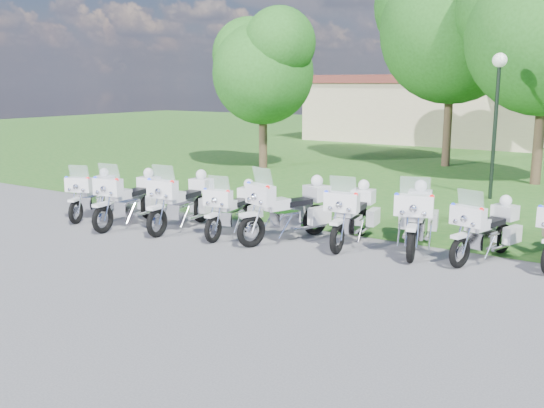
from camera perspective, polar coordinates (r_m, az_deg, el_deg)
The scene contains 14 objects.
ground at distance 12.60m, azimuth -1.56°, elevation -5.32°, with size 100.00×100.00×0.00m, color #525257.
grass_lawn at distance 37.72m, azimuth 22.65°, elevation 4.97°, with size 100.00×48.00×0.01m, color #225E1D.
motorcycle_0 at distance 17.29m, azimuth -16.51°, elevation 0.95°, with size 1.25×2.14×1.52m.
motorcycle_1 at distance 16.02m, azimuth -13.19°, elevation 0.58°, with size 0.99×2.51×1.69m.
motorcycle_2 at distance 15.36m, azimuth -8.34°, elevation 0.34°, with size 0.95×2.54×1.71m.
motorcycle_3 at distance 14.66m, azimuth -3.57°, elevation -0.38°, with size 0.88×2.27×1.53m.
motorcycle_4 at distance 14.07m, azimuth 1.70°, elevation -0.44°, with size 1.42×2.54×1.78m.
motorcycle_5 at distance 13.92m, azimuth 7.62°, elevation -0.87°, with size 1.00×2.46×1.66m.
motorcycle_6 at distance 13.63m, azimuth 13.45°, elevation -1.20°, with size 1.27×2.53×1.74m.
motorcycle_7 at distance 13.30m, azimuth 19.53°, elevation -2.20°, with size 1.15×2.26×1.55m.
lamp_post at distance 20.09m, azimuth 20.46°, elevation 9.95°, with size 0.44×0.44×4.51m.
tree_0 at distance 26.13m, azimuth -0.90°, elevation 13.08°, with size 5.00×4.27×6.67m.
tree_1 at distance 27.87m, azimuth 16.64°, elevation 16.57°, with size 7.23×6.17×9.64m.
building_west at distance 40.07m, azimuth 14.63°, elevation 8.75°, with size 14.56×8.32×4.10m.
Camera 1 is at (6.91, -9.90, 3.61)m, focal length 40.00 mm.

